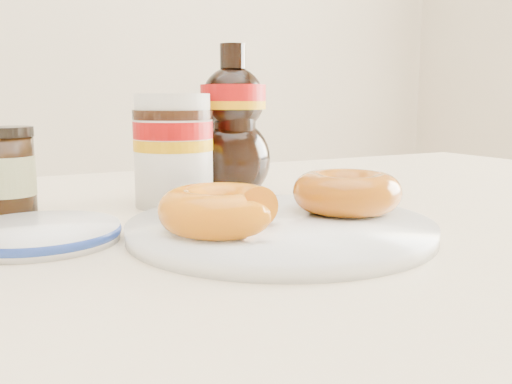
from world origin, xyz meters
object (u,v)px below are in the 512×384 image
plate (280,227)px  blue_rim_saucer (38,233)px  dining_table (297,278)px  nutella_jar (173,146)px  donut_bitten (220,209)px  dark_jar (7,172)px  syrup_bottle (233,121)px  donut_whole (347,192)px

plate → blue_rim_saucer: size_ratio=1.96×
dining_table → nutella_jar: 0.22m
dining_table → donut_bitten: size_ratio=12.76×
dining_table → donut_bitten: donut_bitten is taller
nutella_jar → dark_jar: 0.19m
dark_jar → blue_rim_saucer: 0.15m
plate → nutella_jar: (-0.04, 0.20, 0.07)m
donut_bitten → syrup_bottle: size_ratio=0.55×
nutella_jar → blue_rim_saucer: bearing=-146.7°
dark_jar → dining_table: bearing=-23.6°
plate → donut_bitten: bearing=-170.4°
dining_table → plate: size_ratio=4.78×
blue_rim_saucer → donut_bitten: bearing=-33.7°
dark_jar → syrup_bottle: bearing=-0.1°
donut_whole → blue_rim_saucer: bearing=166.0°
donut_whole → donut_bitten: bearing=-172.3°
donut_whole → nutella_jar: (-0.12, 0.19, 0.04)m
donut_whole → blue_rim_saucer: donut_whole is taller
plate → dining_table: bearing=50.1°
donut_bitten → donut_whole: donut_whole is taller
syrup_bottle → dining_table: bearing=-81.0°
dark_jar → blue_rim_saucer: dark_jar is taller
blue_rim_saucer → dining_table: bearing=2.9°
donut_bitten → dark_jar: bearing=128.2°
dining_table → donut_whole: size_ratio=12.48×
donut_whole → blue_rim_saucer: (-0.29, 0.07, -0.03)m
syrup_bottle → dark_jar: size_ratio=2.02×
dining_table → syrup_bottle: size_ratio=6.98×
nutella_jar → dining_table: bearing=-40.0°
donut_bitten → nutella_jar: (0.03, 0.21, 0.04)m
donut_whole → nutella_jar: nutella_jar is taller
dining_table → syrup_bottle: bearing=99.0°
syrup_bottle → dark_jar: 0.29m
plate → donut_whole: size_ratio=2.61×
dining_table → donut_whole: donut_whole is taller
dining_table → syrup_bottle: (-0.02, 0.13, 0.18)m
dining_table → dark_jar: dark_jar is taller
plate → donut_whole: (0.08, 0.01, 0.03)m
donut_bitten → syrup_bottle: syrup_bottle is taller
nutella_jar → blue_rim_saucer: 0.22m
syrup_bottle → donut_whole: bearing=-83.6°
dining_table → plate: (-0.08, -0.10, 0.09)m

